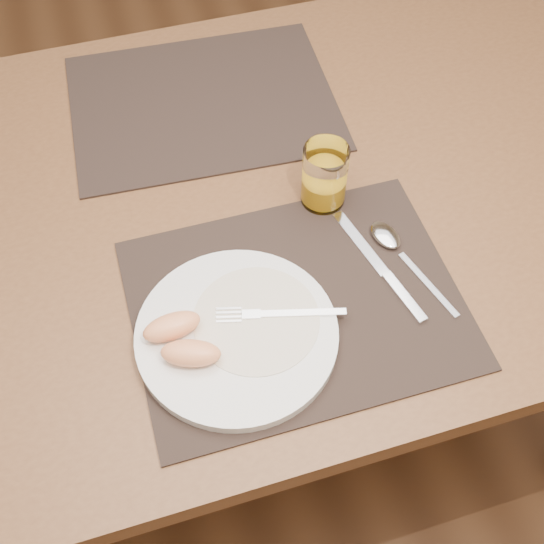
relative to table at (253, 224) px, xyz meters
The scene contains 11 objects.
ground 0.67m from the table, ahead, with size 5.00×5.00×0.00m, color brown.
table is the anchor object (origin of this frame).
placemat_near 0.24m from the table, 89.86° to the right, with size 0.45×0.35×0.00m, color #2C211B.
placemat_far 0.24m from the table, 96.80° to the left, with size 0.45×0.35×0.00m, color #2C211B.
plate 0.28m from the table, 110.31° to the right, with size 0.27×0.27×0.02m, color white.
plate_dressing 0.27m from the table, 104.60° to the right, with size 0.17×0.17×0.00m.
fork 0.26m from the table, 100.41° to the right, with size 0.17×0.06×0.00m.
knife 0.27m from the table, 57.36° to the right, with size 0.06×0.22×0.01m.
spoon 0.25m from the table, 44.87° to the right, with size 0.07×0.19×0.01m.
juice_glass 0.17m from the table, 27.31° to the right, with size 0.07×0.07×0.10m.
grapefruit_wedges 0.32m from the table, 123.53° to the right, with size 0.10×0.10×0.03m.
Camera 1 is at (-0.18, -0.69, 1.55)m, focal length 45.00 mm.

